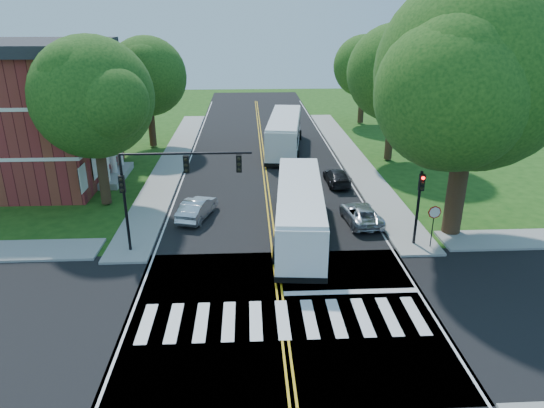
{
  "coord_description": "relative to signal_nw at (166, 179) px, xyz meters",
  "views": [
    {
      "loc": [
        -1.41,
        -18.61,
        12.69
      ],
      "look_at": [
        -0.07,
        7.45,
        2.4
      ],
      "focal_mm": 32.0,
      "sensor_mm": 36.0,
      "label": 1
    }
  ],
  "objects": [
    {
      "name": "signal_ne",
      "position": [
        14.06,
        0.01,
        -1.41
      ],
      "size": [
        0.3,
        0.46,
        4.4
      ],
      "color": "black",
      "rests_on": "ground"
    },
    {
      "name": "sidewalk_nw",
      "position": [
        -2.44,
        18.57,
        -4.3
      ],
      "size": [
        2.6,
        40.0,
        0.15
      ],
      "primitive_type": "cube",
      "color": "gray",
      "rests_on": "ground"
    },
    {
      "name": "tree_east_mid",
      "position": [
        17.36,
        17.57,
        3.48
      ],
      "size": [
        8.4,
        8.4,
        11.93
      ],
      "color": "#362115",
      "rests_on": "ground"
    },
    {
      "name": "ground",
      "position": [
        5.86,
        -6.43,
        -4.38
      ],
      "size": [
        140.0,
        140.0,
        0.0
      ],
      "primitive_type": "plane",
      "color": "#194611",
      "rests_on": "ground"
    },
    {
      "name": "suv",
      "position": [
        11.68,
        3.5,
        -3.76
      ],
      "size": [
        2.36,
        4.54,
        1.22
      ],
      "primitive_type": "imported",
      "rotation": [
        0.0,
        0.0,
        3.22
      ],
      "color": "silver",
      "rests_on": "road"
    },
    {
      "name": "sidewalk_ne",
      "position": [
        14.16,
        18.57,
        -4.3
      ],
      "size": [
        2.6,
        40.0,
        0.15
      ],
      "primitive_type": "cube",
      "color": "gray",
      "rests_on": "ground"
    },
    {
      "name": "tree_ne_big",
      "position": [
        16.86,
        1.57,
        5.24
      ],
      "size": [
        10.8,
        10.8,
        14.91
      ],
      "color": "#362115",
      "rests_on": "ground"
    },
    {
      "name": "road",
      "position": [
        5.86,
        11.57,
        -4.37
      ],
      "size": [
        14.0,
        96.0,
        0.01
      ],
      "primitive_type": "cube",
      "color": "black",
      "rests_on": "ground"
    },
    {
      "name": "center_line",
      "position": [
        5.86,
        15.57,
        -4.36
      ],
      "size": [
        0.36,
        70.0,
        0.01
      ],
      "primitive_type": "cube",
      "color": "gold",
      "rests_on": "road"
    },
    {
      "name": "bus_follow",
      "position": [
        8.08,
        21.69,
        -2.59
      ],
      "size": [
        4.49,
        13.29,
        3.38
      ],
      "rotation": [
        0.0,
        0.0,
        3.01
      ],
      "color": "white",
      "rests_on": "road"
    },
    {
      "name": "edge_line_w",
      "position": [
        -0.94,
        15.57,
        -4.36
      ],
      "size": [
        0.12,
        70.0,
        0.01
      ],
      "primitive_type": "cube",
      "color": "silver",
      "rests_on": "road"
    },
    {
      "name": "hatchback",
      "position": [
        1.02,
        4.82,
        -3.68
      ],
      "size": [
        2.54,
        4.42,
        1.38
      ],
      "primitive_type": "imported",
      "rotation": [
        0.0,
        0.0,
        2.86
      ],
      "color": "silver",
      "rests_on": "road"
    },
    {
      "name": "tree_west_far",
      "position": [
        -5.14,
        23.57,
        2.62
      ],
      "size": [
        7.6,
        7.6,
        10.67
      ],
      "color": "#362115",
      "rests_on": "ground"
    },
    {
      "name": "tree_west_near",
      "position": [
        -5.64,
        7.57,
        3.15
      ],
      "size": [
        8.0,
        8.0,
        11.4
      ],
      "color": "#362115",
      "rests_on": "ground"
    },
    {
      "name": "crosswalk",
      "position": [
        5.86,
        -6.93,
        -4.36
      ],
      "size": [
        12.6,
        3.0,
        0.01
      ],
      "primitive_type": "cube",
      "color": "silver",
      "rests_on": "road"
    },
    {
      "name": "cross_road",
      "position": [
        5.86,
        -6.43,
        -4.37
      ],
      "size": [
        60.0,
        12.0,
        0.01
      ],
      "primitive_type": "cube",
      "color": "black",
      "rests_on": "ground"
    },
    {
      "name": "stop_bar",
      "position": [
        9.36,
        -4.83,
        -4.36
      ],
      "size": [
        6.6,
        0.4,
        0.01
      ],
      "primitive_type": "cube",
      "color": "silver",
      "rests_on": "road"
    },
    {
      "name": "signal_nw",
      "position": [
        0.0,
        0.0,
        0.0
      ],
      "size": [
        7.15,
        0.46,
        5.66
      ],
      "color": "black",
      "rests_on": "ground"
    },
    {
      "name": "tree_east_far",
      "position": [
        18.36,
        33.57,
        2.48
      ],
      "size": [
        7.2,
        7.2,
        10.34
      ],
      "color": "#362115",
      "rests_on": "ground"
    },
    {
      "name": "stop_sign",
      "position": [
        14.86,
        -0.45,
        -2.35
      ],
      "size": [
        0.76,
        0.08,
        2.53
      ],
      "color": "black",
      "rests_on": "ground"
    },
    {
      "name": "edge_line_e",
      "position": [
        12.66,
        15.57,
        -4.36
      ],
      "size": [
        0.12,
        70.0,
        0.01
      ],
      "primitive_type": "cube",
      "color": "silver",
      "rests_on": "road"
    },
    {
      "name": "dark_sedan",
      "position": [
        11.46,
        11.12,
        -3.76
      ],
      "size": [
        1.79,
        4.22,
        1.22
      ],
      "primitive_type": "imported",
      "rotation": [
        0.0,
        0.0,
        3.16
      ],
      "color": "black",
      "rests_on": "road"
    },
    {
      "name": "bus_lead",
      "position": [
        7.5,
        1.88,
        -2.69
      ],
      "size": [
        3.77,
        12.46,
        3.18
      ],
      "rotation": [
        0.0,
        0.0,
        3.05
      ],
      "color": "white",
      "rests_on": "road"
    }
  ]
}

